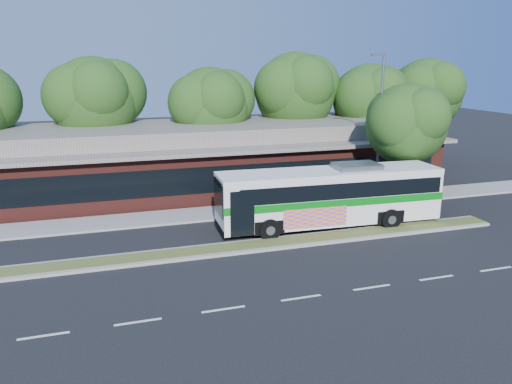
% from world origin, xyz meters
% --- Properties ---
extents(ground, '(120.00, 120.00, 0.00)m').
position_xyz_m(ground, '(0.00, 0.00, 0.00)').
color(ground, black).
rests_on(ground, ground).
extents(median_strip, '(26.00, 1.10, 0.15)m').
position_xyz_m(median_strip, '(0.00, 0.60, 0.07)').
color(median_strip, '#525724').
rests_on(median_strip, ground).
extents(sidewalk, '(44.00, 2.60, 0.12)m').
position_xyz_m(sidewalk, '(0.00, 6.40, 0.06)').
color(sidewalk, gray).
rests_on(sidewalk, ground).
extents(plaza_building, '(33.20, 11.20, 4.45)m').
position_xyz_m(plaza_building, '(0.00, 12.99, 2.13)').
color(plaza_building, '#57211B').
rests_on(plaza_building, ground).
extents(lamp_post, '(0.93, 0.18, 9.07)m').
position_xyz_m(lamp_post, '(9.56, 6.00, 4.90)').
color(lamp_post, slate).
rests_on(lamp_post, ground).
extents(tree_bg_b, '(6.69, 6.00, 9.00)m').
position_xyz_m(tree_bg_b, '(-6.57, 16.14, 6.14)').
color(tree_bg_b, black).
rests_on(tree_bg_b, ground).
extents(tree_bg_c, '(6.24, 5.60, 8.26)m').
position_xyz_m(tree_bg_c, '(1.40, 15.13, 5.59)').
color(tree_bg_c, black).
rests_on(tree_bg_c, ground).
extents(tree_bg_d, '(6.91, 6.20, 9.37)m').
position_xyz_m(tree_bg_d, '(8.45, 16.15, 6.42)').
color(tree_bg_d, black).
rests_on(tree_bg_d, ground).
extents(tree_bg_e, '(6.47, 5.80, 8.50)m').
position_xyz_m(tree_bg_e, '(14.42, 15.14, 5.74)').
color(tree_bg_e, black).
rests_on(tree_bg_e, ground).
extents(tree_bg_f, '(6.69, 6.00, 8.92)m').
position_xyz_m(tree_bg_f, '(20.43, 16.14, 6.06)').
color(tree_bg_f, black).
rests_on(tree_bg_f, ground).
extents(transit_bus, '(12.13, 3.18, 3.37)m').
position_xyz_m(transit_bus, '(4.70, 2.40, 1.88)').
color(transit_bus, white).
rests_on(transit_bus, ground).
extents(sidewalk_tree, '(5.46, 4.90, 7.38)m').
position_xyz_m(sidewalk_tree, '(11.35, 5.42, 5.05)').
color(sidewalk_tree, black).
rests_on(sidewalk_tree, ground).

